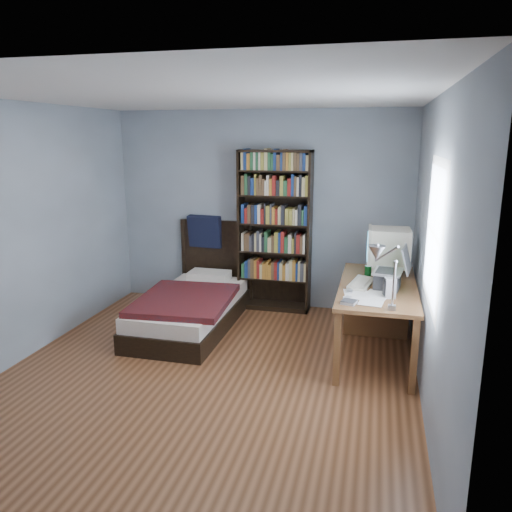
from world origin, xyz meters
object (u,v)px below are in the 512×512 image
desk (377,300)px  bookshelf (275,231)px  bed (193,303)px  keyboard (361,283)px  speaker (390,288)px  soda_can (368,272)px  desk_lamp (380,259)px  laptop (389,277)px  crt_monitor (387,248)px

desk → bookshelf: size_ratio=0.82×
bed → keyboard: bearing=-10.5°
speaker → soda_can: 0.66m
desk_lamp → keyboard: 1.21m
laptop → desk_lamp: 1.11m
speaker → soda_can: speaker is taller
desk_lamp → soda_can: 1.44m
keyboard → bed: 2.02m
keyboard → bookshelf: bookshelf is taller
bookshelf → desk_lamp: bearing=-60.3°
laptop → bed: size_ratio=0.21×
crt_monitor → desk_lamp: size_ratio=0.76×
soda_can → bookshelf: bearing=143.4°
crt_monitor → bookshelf: (-1.36, 0.66, -0.00)m
crt_monitor → bed: (-2.17, -0.13, -0.75)m
soda_can → bed: bearing=177.7°
bed → soda_can: bearing=-2.3°
desk → crt_monitor: crt_monitor is taller
desk_lamp → bed: 2.72m
desk → desk_lamp: (-0.01, -1.59, 0.84)m
keyboard → bed: bearing=-179.3°
desk_lamp → bookshelf: bearing=119.7°
speaker → bed: size_ratio=0.09×
desk_lamp → keyboard: (-0.15, 1.09, -0.51)m
laptop → bookshelf: bookshelf is taller
laptop → keyboard: (-0.26, 0.06, -0.10)m
bed → crt_monitor: bearing=3.5°
speaker → bookshelf: size_ratio=0.09×
laptop → speaker: laptop is taller
keyboard → speaker: speaker is taller
bed → desk_lamp: bearing=-34.7°
keyboard → speaker: bearing=-41.8°
soda_can → keyboard: bearing=-101.0°
keyboard → bed: (-1.93, 0.36, -0.49)m
desk → soda_can: bearing=-115.6°
desk_lamp → keyboard: size_ratio=1.41×
speaker → bookshelf: 2.05m
speaker → bed: bed is taller
crt_monitor → bed: 2.30m
crt_monitor → keyboard: size_ratio=1.07×
bookshelf → soda_can: bearing=-36.6°
speaker → soda_can: size_ratio=1.46×
desk → soda_can: soda_can is taller
crt_monitor → speaker: 0.86m
speaker → bed: bearing=149.3°
bookshelf → keyboard: bearing=-45.7°
laptop → soda_can: bearing=122.0°
soda_can → bed: bed is taller
laptop → desk_lamp: desk_lamp is taller
laptop → bed: (-2.19, 0.41, -0.59)m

